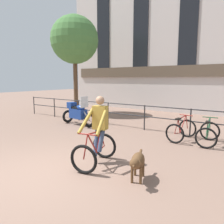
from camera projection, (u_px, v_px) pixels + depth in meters
ground_plane at (40, 173)px, 4.97m from camera, size 60.00×60.00×0.00m
canal_railing at (145, 113)px, 9.07m from camera, size 15.05×0.05×1.05m
building_facade at (190, 27)px, 13.08m from camera, size 18.00×0.72×10.43m
cyclist_with_bike at (97, 134)px, 5.43m from camera, size 0.91×1.29×1.70m
dog at (137, 162)px, 4.52m from camera, size 0.45×0.95×0.61m
parked_motorcycle at (78, 113)px, 10.13m from camera, size 1.76×0.83×1.35m
parked_bicycle_near_lamp at (181, 130)px, 7.59m from camera, size 0.78×1.18×0.86m
parked_bicycle_mid_left at (208, 134)px, 7.10m from camera, size 0.76×1.17×0.86m
tree_canalside_left at (75, 40)px, 13.04m from camera, size 2.86×2.86×5.88m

